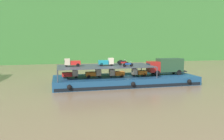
{
  "coord_description": "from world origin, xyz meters",
  "views": [
    {
      "loc": [
        -11.9,
        -39.45,
        8.02
      ],
      "look_at": [
        -2.54,
        0.0,
        2.7
      ],
      "focal_mm": 36.22,
      "sensor_mm": 36.0,
      "label": 1
    }
  ],
  "objects_px": {
    "covered_lorry": "(166,66)",
    "mini_truck_lower_fore": "(139,72)",
    "cargo_barge": "(125,80)",
    "motorcycle_upper_stbd": "(122,62)",
    "mini_truck_lower_stern": "(70,74)",
    "mini_truck_upper_mid": "(106,62)",
    "mini_truck_lower_aft": "(94,73)",
    "mini_truck_upper_stern": "(72,63)",
    "mini_truck_lower_mid": "(116,73)",
    "motorcycle_upper_centre": "(124,63)",
    "motorcycle_upper_port": "(128,64)"
  },
  "relations": [
    {
      "from": "mini_truck_upper_mid",
      "to": "motorcycle_upper_stbd",
      "type": "bearing_deg",
      "value": 31.56
    },
    {
      "from": "motorcycle_upper_port",
      "to": "motorcycle_upper_stbd",
      "type": "relative_size",
      "value": 1.0
    },
    {
      "from": "mini_truck_lower_aft",
      "to": "mini_truck_upper_mid",
      "type": "xyz_separation_m",
      "value": [
        2.37,
        0.27,
        2.0
      ]
    },
    {
      "from": "mini_truck_lower_aft",
      "to": "motorcycle_upper_stbd",
      "type": "relative_size",
      "value": 1.47
    },
    {
      "from": "mini_truck_lower_mid",
      "to": "mini_truck_lower_fore",
      "type": "relative_size",
      "value": 0.98
    },
    {
      "from": "mini_truck_upper_mid",
      "to": "motorcycle_upper_centre",
      "type": "xyz_separation_m",
      "value": [
        3.18,
        -0.17,
        -0.26
      ]
    },
    {
      "from": "cargo_barge",
      "to": "motorcycle_upper_port",
      "type": "xyz_separation_m",
      "value": [
        -0.26,
        -2.29,
        3.18
      ]
    },
    {
      "from": "mini_truck_lower_stern",
      "to": "mini_truck_lower_mid",
      "type": "bearing_deg",
      "value": -5.49
    },
    {
      "from": "cargo_barge",
      "to": "mini_truck_upper_stern",
      "type": "distance_m",
      "value": 10.23
    },
    {
      "from": "motorcycle_upper_port",
      "to": "motorcycle_upper_stbd",
      "type": "height_order",
      "value": "same"
    },
    {
      "from": "mini_truck_upper_mid",
      "to": "mini_truck_lower_stern",
      "type": "bearing_deg",
      "value": 179.03
    },
    {
      "from": "mini_truck_lower_aft",
      "to": "mini_truck_upper_mid",
      "type": "bearing_deg",
      "value": 6.57
    },
    {
      "from": "mini_truck_lower_stern",
      "to": "mini_truck_upper_mid",
      "type": "distance_m",
      "value": 6.75
    },
    {
      "from": "covered_lorry",
      "to": "mini_truck_lower_stern",
      "type": "xyz_separation_m",
      "value": [
        -18.04,
        0.37,
        -1.0
      ]
    },
    {
      "from": "cargo_barge",
      "to": "motorcycle_upper_port",
      "type": "distance_m",
      "value": 3.93
    },
    {
      "from": "motorcycle_upper_centre",
      "to": "motorcycle_upper_stbd",
      "type": "height_order",
      "value": "same"
    },
    {
      "from": "motorcycle_upper_port",
      "to": "covered_lorry",
      "type": "bearing_deg",
      "value": 14.99
    },
    {
      "from": "mini_truck_lower_stern",
      "to": "mini_truck_upper_mid",
      "type": "bearing_deg",
      "value": -0.97
    },
    {
      "from": "mini_truck_lower_aft",
      "to": "motorcycle_upper_port",
      "type": "bearing_deg",
      "value": -21.39
    },
    {
      "from": "covered_lorry",
      "to": "motorcycle_upper_port",
      "type": "distance_m",
      "value": 8.63
    },
    {
      "from": "mini_truck_lower_stern",
      "to": "mini_truck_upper_mid",
      "type": "xyz_separation_m",
      "value": [
        6.45,
        -0.11,
        2.0
      ]
    },
    {
      "from": "motorcycle_upper_stbd",
      "to": "covered_lorry",
      "type": "bearing_deg",
      "value": -16.6
    },
    {
      "from": "mini_truck_lower_aft",
      "to": "mini_truck_lower_mid",
      "type": "bearing_deg",
      "value": -5.65
    },
    {
      "from": "motorcycle_upper_centre",
      "to": "mini_truck_lower_aft",
      "type": "bearing_deg",
      "value": -178.9
    },
    {
      "from": "cargo_barge",
      "to": "motorcycle_upper_stbd",
      "type": "bearing_deg",
      "value": 91.19
    },
    {
      "from": "cargo_barge",
      "to": "motorcycle_upper_centre",
      "type": "xyz_separation_m",
      "value": [
        -0.37,
        0.03,
        3.18
      ]
    },
    {
      "from": "mini_truck_lower_aft",
      "to": "motorcycle_upper_centre",
      "type": "distance_m",
      "value": 5.81
    },
    {
      "from": "mini_truck_upper_stern",
      "to": "mini_truck_lower_mid",
      "type": "bearing_deg",
      "value": -6.37
    },
    {
      "from": "cargo_barge",
      "to": "mini_truck_lower_fore",
      "type": "height_order",
      "value": "mini_truck_lower_fore"
    },
    {
      "from": "mini_truck_lower_fore",
      "to": "motorcycle_upper_stbd",
      "type": "distance_m",
      "value": 4.09
    },
    {
      "from": "mini_truck_lower_fore",
      "to": "mini_truck_lower_stern",
      "type": "bearing_deg",
      "value": 176.95
    },
    {
      "from": "cargo_barge",
      "to": "mini_truck_lower_aft",
      "type": "bearing_deg",
      "value": -179.23
    },
    {
      "from": "mini_truck_lower_mid",
      "to": "mini_truck_upper_stern",
      "type": "height_order",
      "value": "mini_truck_upper_stern"
    },
    {
      "from": "mini_truck_lower_mid",
      "to": "mini_truck_lower_aft",
      "type": "bearing_deg",
      "value": 174.35
    },
    {
      "from": "mini_truck_lower_aft",
      "to": "motorcycle_upper_stbd",
      "type": "xyz_separation_m",
      "value": [
        5.87,
        2.42,
        1.74
      ]
    },
    {
      "from": "mini_truck_upper_stern",
      "to": "motorcycle_upper_stbd",
      "type": "height_order",
      "value": "mini_truck_upper_stern"
    },
    {
      "from": "cargo_barge",
      "to": "mini_truck_upper_mid",
      "type": "height_order",
      "value": "mini_truck_upper_mid"
    },
    {
      "from": "cargo_barge",
      "to": "covered_lorry",
      "type": "bearing_deg",
      "value": -0.49
    },
    {
      "from": "mini_truck_lower_mid",
      "to": "mini_truck_upper_mid",
      "type": "relative_size",
      "value": 0.99
    },
    {
      "from": "mini_truck_upper_stern",
      "to": "motorcycle_upper_centre",
      "type": "height_order",
      "value": "mini_truck_upper_stern"
    },
    {
      "from": "mini_truck_lower_mid",
      "to": "motorcycle_upper_centre",
      "type": "xyz_separation_m",
      "value": [
        1.48,
        0.51,
        1.74
      ]
    },
    {
      "from": "covered_lorry",
      "to": "mini_truck_lower_mid",
      "type": "xyz_separation_m",
      "value": [
        -9.89,
        -0.41,
        -1.0
      ]
    },
    {
      "from": "mini_truck_lower_stern",
      "to": "mini_truck_lower_fore",
      "type": "bearing_deg",
      "value": -3.05
    },
    {
      "from": "mini_truck_lower_fore",
      "to": "motorcycle_upper_stbd",
      "type": "xyz_separation_m",
      "value": [
        -2.53,
        2.71,
        1.74
      ]
    },
    {
      "from": "mini_truck_lower_stern",
      "to": "mini_truck_lower_fore",
      "type": "distance_m",
      "value": 12.5
    },
    {
      "from": "covered_lorry",
      "to": "motorcycle_upper_centre",
      "type": "distance_m",
      "value": 8.44
    },
    {
      "from": "covered_lorry",
      "to": "mini_truck_lower_aft",
      "type": "height_order",
      "value": "covered_lorry"
    },
    {
      "from": "motorcycle_upper_stbd",
      "to": "mini_truck_lower_mid",
      "type": "bearing_deg",
      "value": -122.55
    },
    {
      "from": "motorcycle_upper_port",
      "to": "motorcycle_upper_centre",
      "type": "xyz_separation_m",
      "value": [
        -0.11,
        2.32,
        0.0
      ]
    },
    {
      "from": "covered_lorry",
      "to": "mini_truck_lower_fore",
      "type": "height_order",
      "value": "covered_lorry"
    }
  ]
}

